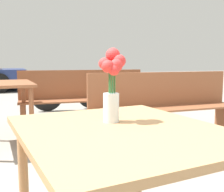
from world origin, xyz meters
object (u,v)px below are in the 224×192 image
at_px(bench_middle, 84,97).
at_px(table_back, 2,93).
at_px(table_front, 121,148).
at_px(flower_vase, 112,84).
at_px(bench_near, 164,105).
at_px(bicycle, 70,93).

distance_m(bench_middle, table_back, 1.18).
xyz_separation_m(table_front, bench_middle, (0.58, 2.74, -0.14)).
bearing_deg(flower_vase, bench_middle, 77.49).
bearing_deg(bench_middle, bench_near, -56.25).
bearing_deg(table_back, flower_vase, -76.99).
distance_m(flower_vase, table_back, 2.22).
height_order(flower_vase, bicycle, flower_vase).
distance_m(flower_vase, bicycle, 4.41).
distance_m(bench_near, table_back, 1.86).
relative_size(bench_middle, bicycle, 1.18).
bearing_deg(bicycle, table_front, -99.82).
xyz_separation_m(flower_vase, bench_middle, (0.58, 2.61, -0.41)).
bearing_deg(bench_near, bench_middle, 123.75).
distance_m(table_front, bench_middle, 2.80).
height_order(table_back, bicycle, table_back).
bearing_deg(bench_near, bicycle, 100.51).
height_order(bench_near, bicycle, bench_near).
bearing_deg(table_back, table_front, -77.80).
height_order(bench_near, bench_middle, same).
xyz_separation_m(table_front, bicycle, (0.77, 4.43, -0.28)).
relative_size(table_front, bench_near, 0.57).
xyz_separation_m(table_front, bench_near, (1.27, 1.71, -0.14)).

